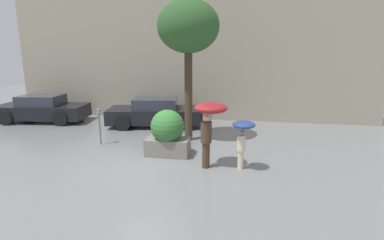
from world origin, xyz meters
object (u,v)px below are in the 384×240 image
(person_child, at_px, (243,133))
(street_tree, at_px, (188,28))
(planter_box, at_px, (168,133))
(person_adult, at_px, (209,117))
(parked_car_near, at_px, (156,113))
(parked_car_far, at_px, (42,109))
(parking_meter, at_px, (99,119))

(person_child, bearing_deg, street_tree, -174.12)
(planter_box, xyz_separation_m, person_adult, (1.44, -0.79, 0.75))
(planter_box, distance_m, street_tree, 3.84)
(person_adult, height_order, parked_car_near, person_adult)
(parked_car_near, distance_m, parked_car_far, 5.65)
(person_adult, bearing_deg, person_child, -41.61)
(planter_box, height_order, parking_meter, planter_box)
(planter_box, distance_m, person_child, 2.57)
(planter_box, height_order, street_tree, street_tree)
(parked_car_near, height_order, street_tree, street_tree)
(street_tree, bearing_deg, person_adult, -67.24)
(planter_box, height_order, person_adult, person_adult)
(planter_box, distance_m, parked_car_far, 8.07)
(planter_box, relative_size, street_tree, 0.29)
(person_child, relative_size, parked_car_far, 0.33)
(person_child, bearing_deg, parking_meter, -138.51)
(parked_car_near, distance_m, parking_meter, 3.29)
(person_child, bearing_deg, parked_car_far, -146.87)
(street_tree, bearing_deg, planter_box, -100.79)
(parked_car_near, bearing_deg, parking_meter, 149.01)
(parked_car_far, height_order, street_tree, street_tree)
(parked_car_far, bearing_deg, parked_car_near, -96.05)
(person_child, distance_m, parking_meter, 5.34)
(street_tree, xyz_separation_m, parking_meter, (-3.05, -1.12, -3.16))
(person_adult, bearing_deg, planter_box, 113.56)
(person_adult, bearing_deg, street_tree, 75.02)
(person_adult, height_order, parked_car_far, person_adult)
(person_child, bearing_deg, person_adult, -125.39)
(parked_car_far, relative_size, parking_meter, 3.25)
(person_adult, xyz_separation_m, street_tree, (-1.10, 2.61, 2.61))
(parked_car_near, bearing_deg, street_tree, -145.75)
(person_adult, relative_size, parked_car_near, 0.43)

